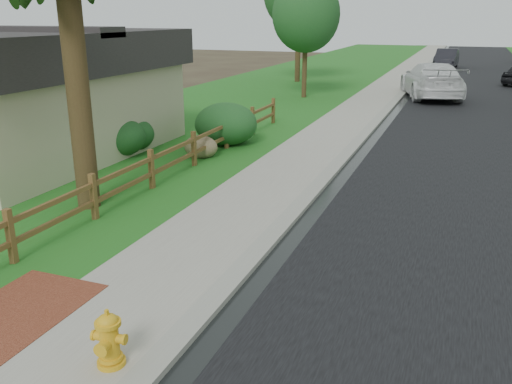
% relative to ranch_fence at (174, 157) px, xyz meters
% --- Properties ---
extents(ground, '(120.00, 120.00, 0.00)m').
position_rel_ranch_fence_xyz_m(ground, '(3.60, -6.40, -0.62)').
color(ground, '#372A1E').
extents(road, '(8.00, 90.00, 0.02)m').
position_rel_ranch_fence_xyz_m(road, '(8.20, 28.60, -0.61)').
color(road, black).
rests_on(road, ground).
extents(curb, '(0.40, 90.00, 0.12)m').
position_rel_ranch_fence_xyz_m(curb, '(4.00, 28.60, -0.56)').
color(curb, gray).
rests_on(curb, ground).
extents(wet_gutter, '(0.50, 90.00, 0.00)m').
position_rel_ranch_fence_xyz_m(wet_gutter, '(4.35, 28.60, -0.60)').
color(wet_gutter, black).
rests_on(wet_gutter, road).
extents(sidewalk, '(2.20, 90.00, 0.10)m').
position_rel_ranch_fence_xyz_m(sidewalk, '(2.70, 28.60, -0.57)').
color(sidewalk, gray).
rests_on(sidewalk, ground).
extents(grass_strip, '(1.60, 90.00, 0.06)m').
position_rel_ranch_fence_xyz_m(grass_strip, '(0.80, 28.60, -0.59)').
color(grass_strip, '#245919').
rests_on(grass_strip, ground).
extents(lawn_near, '(9.00, 90.00, 0.04)m').
position_rel_ranch_fence_xyz_m(lawn_near, '(-4.40, 28.60, -0.60)').
color(lawn_near, '#245919').
rests_on(lawn_near, ground).
extents(brick_patch, '(1.60, 2.40, 0.11)m').
position_rel_ranch_fence_xyz_m(brick_patch, '(1.40, -7.40, -0.56)').
color(brick_patch, brown).
rests_on(brick_patch, ground).
extents(ranch_fence, '(0.12, 16.92, 1.10)m').
position_rel_ranch_fence_xyz_m(ranch_fence, '(0.00, 0.00, 0.00)').
color(ranch_fence, '#4C3319').
rests_on(ranch_fence, ground).
extents(fire_hydrant, '(0.52, 0.42, 0.79)m').
position_rel_ranch_fence_xyz_m(fire_hydrant, '(3.50, -7.97, -0.15)').
color(fire_hydrant, gold).
rests_on(fire_hydrant, sidewalk).
extents(white_suv, '(4.18, 6.98, 1.90)m').
position_rel_ranch_fence_xyz_m(white_suv, '(5.60, 18.73, 0.35)').
color(white_suv, silver).
rests_on(white_suv, road).
extents(dark_car_far, '(1.95, 4.93, 1.60)m').
position_rel_ranch_fence_xyz_m(dark_car_far, '(5.60, 37.40, 0.20)').
color(dark_car_far, black).
rests_on(dark_car_far, road).
extents(boulder, '(1.21, 0.98, 0.74)m').
position_rel_ranch_fence_xyz_m(boulder, '(-0.30, 2.25, -0.25)').
color(boulder, brown).
rests_on(boulder, ground).
extents(shrub_b, '(2.09, 2.09, 1.29)m').
position_rel_ranch_fence_xyz_m(shrub_b, '(-2.90, 1.47, 0.03)').
color(shrub_b, '#194721').
rests_on(shrub_b, ground).
extents(shrub_c, '(2.13, 2.13, 1.17)m').
position_rel_ranch_fence_xyz_m(shrub_c, '(-2.90, 2.19, -0.03)').
color(shrub_c, '#194721').
rests_on(shrub_c, ground).
extents(shrub_d, '(2.83, 2.83, 1.49)m').
position_rel_ranch_fence_xyz_m(shrub_d, '(-0.30, 4.23, 0.13)').
color(shrub_d, '#194721').
rests_on(shrub_d, ground).
extents(tree_near_left, '(3.59, 3.59, 6.37)m').
position_rel_ranch_fence_xyz_m(tree_near_left, '(-0.92, 16.19, 3.76)').
color(tree_near_left, '#332814').
rests_on(tree_near_left, ground).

